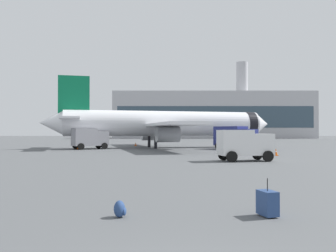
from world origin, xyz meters
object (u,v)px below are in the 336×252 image
(safety_cone_far, at_px, (78,147))
(rolling_suitcase, at_px, (267,203))
(service_truck, at_px, (90,138))
(fuel_truck, at_px, (235,137))
(safety_cone_near, at_px, (276,152))
(cargo_van, at_px, (244,144))
(traveller_backpack, at_px, (120,209))
(safety_cone_mid, at_px, (136,144))
(airplane_at_gate, at_px, (164,124))

(safety_cone_far, distance_m, rolling_suitcase, 42.22)
(service_truck, distance_m, fuel_truck, 20.23)
(safety_cone_far, bearing_deg, safety_cone_near, -29.26)
(safety_cone_far, relative_size, rolling_suitcase, 0.60)
(cargo_van, distance_m, traveller_backpack, 21.07)
(safety_cone_mid, bearing_deg, safety_cone_near, -56.21)
(safety_cone_near, distance_m, safety_cone_mid, 29.84)
(safety_cone_near, height_order, safety_cone_far, safety_cone_near)
(fuel_truck, bearing_deg, safety_cone_far, 179.64)
(fuel_truck, height_order, cargo_van, fuel_truck)
(cargo_van, bearing_deg, rolling_suitcase, -100.21)
(fuel_truck, relative_size, safety_cone_mid, 10.33)
(airplane_at_gate, relative_size, safety_cone_far, 53.28)
(safety_cone_mid, bearing_deg, rolling_suitcase, -80.59)
(airplane_at_gate, xyz_separation_m, fuel_truck, (9.94, -4.89, -1.88))
(safety_cone_near, relative_size, safety_cone_far, 1.09)
(safety_cone_near, height_order, traveller_backpack, safety_cone_near)
(service_truck, xyz_separation_m, rolling_suitcase, (13.83, -39.50, -1.22))
(fuel_truck, bearing_deg, safety_cone_mid, 141.62)
(airplane_at_gate, distance_m, safety_cone_near, 21.68)
(safety_cone_near, relative_size, rolling_suitcase, 0.66)
(airplane_at_gate, distance_m, fuel_truck, 11.24)
(fuel_truck, relative_size, rolling_suitcase, 5.58)
(safety_cone_mid, bearing_deg, fuel_truck, -38.38)
(cargo_van, relative_size, safety_cone_near, 6.46)
(fuel_truck, xyz_separation_m, traveller_backpack, (-10.65, -39.28, -1.54))
(cargo_van, bearing_deg, fuel_truck, 81.67)
(fuel_truck, relative_size, cargo_van, 1.31)
(safety_cone_near, relative_size, safety_cone_mid, 1.22)
(fuel_truck, xyz_separation_m, cargo_van, (-2.89, -19.73, -0.32))
(safety_cone_far, distance_m, traveller_backpack, 40.96)
(fuel_truck, xyz_separation_m, safety_cone_mid, (-14.84, 11.75, -1.48))
(safety_cone_near, bearing_deg, fuel_truck, 97.69)
(fuel_truck, distance_m, safety_cone_near, 13.25)
(fuel_truck, height_order, safety_cone_far, fuel_truck)
(airplane_at_gate, xyz_separation_m, rolling_suitcase, (3.55, -44.07, -3.27))
(safety_cone_mid, xyz_separation_m, safety_cone_far, (-6.94, -11.61, 0.03))
(safety_cone_mid, distance_m, safety_cone_far, 13.53)
(service_truck, distance_m, safety_cone_far, 2.02)
(service_truck, relative_size, safety_cone_mid, 8.82)
(safety_cone_far, xyz_separation_m, traveller_backpack, (11.13, -39.42, -0.09))
(safety_cone_mid, bearing_deg, airplane_at_gate, -54.47)
(service_truck, relative_size, safety_cone_near, 7.25)
(service_truck, height_order, safety_cone_near, service_truck)
(airplane_at_gate, xyz_separation_m, service_truck, (-10.28, -4.57, -2.05))
(safety_cone_near, height_order, rolling_suitcase, rolling_suitcase)
(airplane_at_gate, relative_size, service_truck, 6.75)
(airplane_at_gate, height_order, cargo_van, airplane_at_gate)
(airplane_at_gate, distance_m, safety_cone_far, 13.19)
(safety_cone_far, bearing_deg, rolling_suitcase, -68.63)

